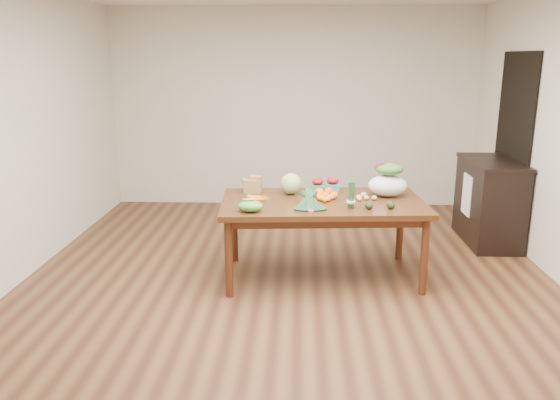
{
  "coord_description": "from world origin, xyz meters",
  "views": [
    {
      "loc": [
        0.1,
        -4.57,
        2.04
      ],
      "look_at": [
        -0.07,
        0.0,
        0.84
      ],
      "focal_mm": 35.0,
      "sensor_mm": 36.0,
      "label": 1
    }
  ],
  "objects_px": {
    "paper_bag": "(252,184)",
    "cabbage": "(291,184)",
    "mandarin_cluster": "(325,196)",
    "asparagus_bundle": "(351,195)",
    "cabinet": "(489,202)",
    "salad_bag": "(388,181)",
    "kale_bunch": "(310,200)",
    "dining_table": "(322,239)"
  },
  "relations": [
    {
      "from": "kale_bunch",
      "to": "salad_bag",
      "type": "distance_m",
      "value": 0.89
    },
    {
      "from": "cabbage",
      "to": "kale_bunch",
      "type": "bearing_deg",
      "value": -71.46
    },
    {
      "from": "salad_bag",
      "to": "cabbage",
      "type": "bearing_deg",
      "value": 177.22
    },
    {
      "from": "dining_table",
      "to": "salad_bag",
      "type": "distance_m",
      "value": 0.83
    },
    {
      "from": "dining_table",
      "to": "paper_bag",
      "type": "bearing_deg",
      "value": 153.33
    },
    {
      "from": "kale_bunch",
      "to": "asparagus_bundle",
      "type": "bearing_deg",
      "value": 0.05
    },
    {
      "from": "mandarin_cluster",
      "to": "cabinet",
      "type": "bearing_deg",
      "value": 29.85
    },
    {
      "from": "paper_bag",
      "to": "cabbage",
      "type": "distance_m",
      "value": 0.39
    },
    {
      "from": "mandarin_cluster",
      "to": "kale_bunch",
      "type": "relative_size",
      "value": 0.45
    },
    {
      "from": "dining_table",
      "to": "asparagus_bundle",
      "type": "bearing_deg",
      "value": -52.25
    },
    {
      "from": "dining_table",
      "to": "kale_bunch",
      "type": "relative_size",
      "value": 4.66
    },
    {
      "from": "cabbage",
      "to": "mandarin_cluster",
      "type": "height_order",
      "value": "cabbage"
    },
    {
      "from": "cabbage",
      "to": "salad_bag",
      "type": "height_order",
      "value": "salad_bag"
    },
    {
      "from": "cabinet",
      "to": "mandarin_cluster",
      "type": "relative_size",
      "value": 5.67
    },
    {
      "from": "cabinet",
      "to": "paper_bag",
      "type": "distance_m",
      "value": 2.74
    },
    {
      "from": "dining_table",
      "to": "kale_bunch",
      "type": "bearing_deg",
      "value": -116.68
    },
    {
      "from": "cabbage",
      "to": "salad_bag",
      "type": "distance_m",
      "value": 0.92
    },
    {
      "from": "paper_bag",
      "to": "asparagus_bundle",
      "type": "distance_m",
      "value": 1.08
    },
    {
      "from": "dining_table",
      "to": "cabbage",
      "type": "distance_m",
      "value": 0.61
    },
    {
      "from": "dining_table",
      "to": "cabinet",
      "type": "bearing_deg",
      "value": 25.91
    },
    {
      "from": "mandarin_cluster",
      "to": "kale_bunch",
      "type": "xyz_separation_m",
      "value": [
        -0.14,
        -0.29,
        0.04
      ]
    },
    {
      "from": "paper_bag",
      "to": "kale_bunch",
      "type": "bearing_deg",
      "value": -45.9
    },
    {
      "from": "dining_table",
      "to": "salad_bag",
      "type": "xyz_separation_m",
      "value": [
        0.62,
        0.19,
        0.52
      ]
    },
    {
      "from": "mandarin_cluster",
      "to": "asparagus_bundle",
      "type": "xyz_separation_m",
      "value": [
        0.22,
        -0.27,
        0.08
      ]
    },
    {
      "from": "paper_bag",
      "to": "kale_bunch",
      "type": "distance_m",
      "value": 0.81
    },
    {
      "from": "mandarin_cluster",
      "to": "cabbage",
      "type": "bearing_deg",
      "value": 143.62
    },
    {
      "from": "asparagus_bundle",
      "to": "salad_bag",
      "type": "height_order",
      "value": "salad_bag"
    },
    {
      "from": "dining_table",
      "to": "mandarin_cluster",
      "type": "height_order",
      "value": "mandarin_cluster"
    },
    {
      "from": "paper_bag",
      "to": "mandarin_cluster",
      "type": "relative_size",
      "value": 1.25
    },
    {
      "from": "cabinet",
      "to": "salad_bag",
      "type": "distance_m",
      "value": 1.62
    },
    {
      "from": "dining_table",
      "to": "cabinet",
      "type": "xyz_separation_m",
      "value": [
        1.91,
        1.09,
        0.1
      ]
    },
    {
      "from": "asparagus_bundle",
      "to": "cabinet",
      "type": "bearing_deg",
      "value": 35.22
    },
    {
      "from": "asparagus_bundle",
      "to": "cabbage",
      "type": "bearing_deg",
      "value": 133.0
    },
    {
      "from": "cabbage",
      "to": "asparagus_bundle",
      "type": "bearing_deg",
      "value": -43.26
    },
    {
      "from": "asparagus_bundle",
      "to": "dining_table",
      "type": "bearing_deg",
      "value": 127.75
    },
    {
      "from": "paper_bag",
      "to": "cabbage",
      "type": "xyz_separation_m",
      "value": [
        0.39,
        -0.05,
        0.02
      ]
    },
    {
      "from": "paper_bag",
      "to": "salad_bag",
      "type": "height_order",
      "value": "salad_bag"
    },
    {
      "from": "cabinet",
      "to": "asparagus_bundle",
      "type": "relative_size",
      "value": 4.08
    },
    {
      "from": "asparagus_bundle",
      "to": "salad_bag",
      "type": "xyz_separation_m",
      "value": [
        0.39,
        0.46,
        0.02
      ]
    },
    {
      "from": "kale_bunch",
      "to": "asparagus_bundle",
      "type": "relative_size",
      "value": 1.6
    },
    {
      "from": "kale_bunch",
      "to": "dining_table",
      "type": "bearing_deg",
      "value": 63.32
    },
    {
      "from": "cabinet",
      "to": "cabbage",
      "type": "distance_m",
      "value": 2.4
    }
  ]
}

